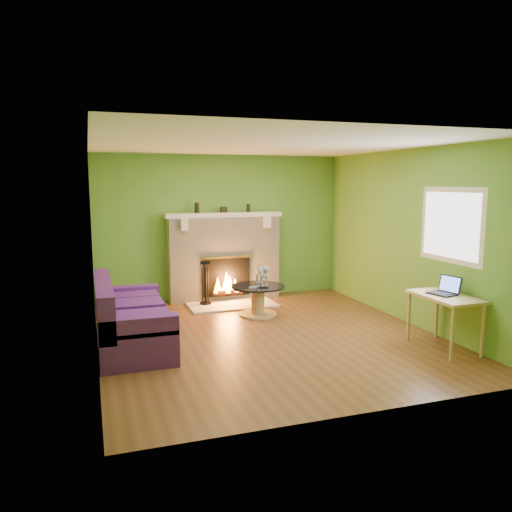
{
  "coord_description": "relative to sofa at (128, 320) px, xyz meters",
  "views": [
    {
      "loc": [
        -2.28,
        -6.29,
        2.1
      ],
      "look_at": [
        -0.03,
        0.4,
        1.06
      ],
      "focal_mm": 35.0,
      "sensor_mm": 36.0,
      "label": 1
    }
  ],
  "objects": [
    {
      "name": "mantel_box",
      "position": [
        1.86,
        2.15,
        1.29
      ],
      "size": [
        0.12,
        0.08,
        0.1
      ],
      "primitive_type": "cube",
      "color": "black",
      "rests_on": "mantel"
    },
    {
      "name": "fire_tools",
      "position": [
        1.42,
        1.78,
        0.06
      ],
      "size": [
        0.2,
        0.2,
        0.75
      ],
      "primitive_type": null,
      "color": "black",
      "rests_on": "hearth"
    },
    {
      "name": "window_frame",
      "position": [
        4.1,
        -1.07,
        1.21
      ],
      "size": [
        0.0,
        1.2,
        1.2
      ],
      "primitive_type": "plane",
      "rotation": [
        1.57,
        0.0,
        -1.57
      ],
      "color": "silver",
      "rests_on": "wall_right"
    },
    {
      "name": "mantel_vase_right",
      "position": [
        2.32,
        2.15,
        1.31
      ],
      "size": [
        0.07,
        0.07,
        0.14
      ],
      "primitive_type": "cylinder",
      "color": "black",
      "rests_on": "mantel"
    },
    {
      "name": "remote_silver",
      "position": [
        1.98,
        0.78,
        0.15
      ],
      "size": [
        0.18,
        0.07,
        0.02
      ],
      "primitive_type": "cube",
      "rotation": [
        0.0,
        0.0,
        0.18
      ],
      "color": "#959497",
      "rests_on": "coffee_table"
    },
    {
      "name": "window_pane",
      "position": [
        4.09,
        -1.07,
        1.21
      ],
      "size": [
        0.0,
        1.06,
        1.06
      ],
      "primitive_type": "plane",
      "rotation": [
        1.57,
        0.0,
        -1.57
      ],
      "color": "white",
      "rests_on": "wall_right"
    },
    {
      "name": "desk",
      "position": [
        3.81,
        -1.39,
        0.27
      ],
      "size": [
        0.55,
        0.94,
        0.7
      ],
      "color": "tan",
      "rests_on": "floor"
    },
    {
      "name": "wall_left",
      "position": [
        -0.39,
        -0.17,
        0.96
      ],
      "size": [
        0.0,
        5.0,
        5.0
      ],
      "primitive_type": "plane",
      "rotation": [
        1.57,
        0.0,
        1.57
      ],
      "color": "#508D2E",
      "rests_on": "floor"
    },
    {
      "name": "laptop",
      "position": [
        3.79,
        -1.34,
        0.48
      ],
      "size": [
        0.34,
        0.37,
        0.24
      ],
      "primitive_type": null,
      "rotation": [
        0.0,
        0.0,
        0.22
      ],
      "color": "black",
      "rests_on": "desk"
    },
    {
      "name": "cat",
      "position": [
        2.16,
        0.95,
        0.32
      ],
      "size": [
        0.21,
        0.56,
        0.35
      ],
      "primitive_type": null,
      "rotation": [
        0.0,
        0.0,
        -0.0
      ],
      "color": "#5D5D61",
      "rests_on": "coffee_table"
    },
    {
      "name": "hearth",
      "position": [
        1.86,
        1.63,
        -0.32
      ],
      "size": [
        1.5,
        0.75,
        0.03
      ],
      "primitive_type": "cube",
      "color": "beige",
      "rests_on": "floor"
    },
    {
      "name": "floor",
      "position": [
        1.86,
        -0.17,
        -0.34
      ],
      "size": [
        5.0,
        5.0,
        0.0
      ],
      "primitive_type": "plane",
      "color": "brown",
      "rests_on": "ground"
    },
    {
      "name": "remote_black",
      "position": [
        2.1,
        0.72,
        0.15
      ],
      "size": [
        0.16,
        0.06,
        0.02
      ],
      "primitive_type": "cube",
      "rotation": [
        0.0,
        0.0,
        -0.12
      ],
      "color": "black",
      "rests_on": "coffee_table"
    },
    {
      "name": "sofa",
      "position": [
        0.0,
        0.0,
        0.0
      ],
      "size": [
        0.89,
        1.96,
        0.88
      ],
      "color": "#541B67",
      "rests_on": "floor"
    },
    {
      "name": "ceiling",
      "position": [
        1.86,
        -0.17,
        2.26
      ],
      "size": [
        5.0,
        5.0,
        0.0
      ],
      "primitive_type": "plane",
      "rotation": [
        3.14,
        0.0,
        0.0
      ],
      "color": "white",
      "rests_on": "wall_back"
    },
    {
      "name": "mantel_vase_left",
      "position": [
        1.38,
        2.15,
        1.33
      ],
      "size": [
        0.08,
        0.08,
        0.18
      ],
      "primitive_type": "cylinder",
      "color": "black",
      "rests_on": "mantel"
    },
    {
      "name": "mantel",
      "position": [
        1.86,
        2.12,
        1.2
      ],
      "size": [
        2.1,
        0.28,
        0.08
      ],
      "primitive_type": "cube",
      "color": "silver",
      "rests_on": "fireplace"
    },
    {
      "name": "wall_right",
      "position": [
        4.11,
        -0.17,
        0.96
      ],
      "size": [
        0.0,
        5.0,
        5.0
      ],
      "primitive_type": "plane",
      "rotation": [
        1.57,
        0.0,
        -1.57
      ],
      "color": "#508D2E",
      "rests_on": "floor"
    },
    {
      "name": "fireplace",
      "position": [
        1.86,
        2.14,
        0.43
      ],
      "size": [
        2.1,
        0.46,
        1.58
      ],
      "color": "beige",
      "rests_on": "floor"
    },
    {
      "name": "wall_front",
      "position": [
        1.86,
        -2.67,
        0.96
      ],
      "size": [
        5.0,
        0.0,
        5.0
      ],
      "primitive_type": "plane",
      "rotation": [
        -1.57,
        0.0,
        0.0
      ],
      "color": "#508D2E",
      "rests_on": "floor"
    },
    {
      "name": "coffee_table",
      "position": [
        2.08,
        0.9,
        -0.06
      ],
      "size": [
        0.86,
        0.86,
        0.48
      ],
      "color": "tan",
      "rests_on": "floor"
    },
    {
      "name": "wall_back",
      "position": [
        1.86,
        2.33,
        0.96
      ],
      "size": [
        5.0,
        0.0,
        5.0
      ],
      "primitive_type": "plane",
      "rotation": [
        1.57,
        0.0,
        0.0
      ],
      "color": "#508D2E",
      "rests_on": "floor"
    }
  ]
}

